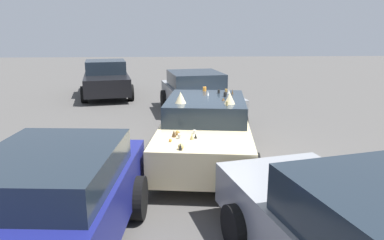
{
  "coord_description": "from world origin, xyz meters",
  "views": [
    {
      "loc": [
        -7.61,
        0.73,
        2.85
      ],
      "look_at": [
        0.0,
        0.3,
        0.9
      ],
      "focal_mm": 33.64,
      "sensor_mm": 36.0,
      "label": 1
    }
  ],
  "objects_px": {
    "parked_sedan_far_left": "(197,94)",
    "parked_sedan_near_right": "(106,79)",
    "parked_sedan_row_back_center": "(42,217)",
    "art_car_decorated": "(206,128)"
  },
  "relations": [
    {
      "from": "parked_sedan_far_left",
      "to": "art_car_decorated",
      "type": "bearing_deg",
      "value": -10.85
    },
    {
      "from": "art_car_decorated",
      "to": "parked_sedan_row_back_center",
      "type": "bearing_deg",
      "value": -23.08
    },
    {
      "from": "parked_sedan_near_right",
      "to": "parked_sedan_row_back_center",
      "type": "bearing_deg",
      "value": -4.53
    },
    {
      "from": "parked_sedan_near_right",
      "to": "art_car_decorated",
      "type": "bearing_deg",
      "value": 13.11
    },
    {
      "from": "parked_sedan_far_left",
      "to": "parked_sedan_row_back_center",
      "type": "xyz_separation_m",
      "value": [
        -7.98,
        2.37,
        0.02
      ]
    },
    {
      "from": "art_car_decorated",
      "to": "parked_sedan_row_back_center",
      "type": "xyz_separation_m",
      "value": [
        -3.81,
        2.25,
        0.02
      ]
    },
    {
      "from": "parked_sedan_far_left",
      "to": "parked_sedan_row_back_center",
      "type": "height_order",
      "value": "parked_sedan_row_back_center"
    },
    {
      "from": "parked_sedan_far_left",
      "to": "parked_sedan_near_right",
      "type": "relative_size",
      "value": 1.03
    },
    {
      "from": "art_car_decorated",
      "to": "parked_sedan_row_back_center",
      "type": "distance_m",
      "value": 4.42
    },
    {
      "from": "parked_sedan_far_left",
      "to": "parked_sedan_row_back_center",
      "type": "relative_size",
      "value": 1.03
    }
  ]
}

